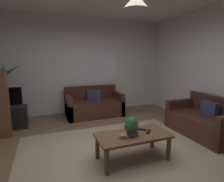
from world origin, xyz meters
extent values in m
cube|color=brown|center=(0.00, 0.00, -0.01)|extent=(5.08, 5.53, 0.02)
cube|color=tan|center=(0.00, -0.20, 0.00)|extent=(3.30, 3.04, 0.01)
cube|color=silver|center=(0.00, 2.79, 1.41)|extent=(5.20, 0.06, 2.82)
cube|color=white|center=(0.38, 2.76, 1.38)|extent=(1.36, 0.01, 0.96)
cube|color=#47281E|center=(0.20, 2.23, 0.21)|extent=(1.57, 0.86, 0.42)
cube|color=#47281E|center=(0.20, 2.60, 0.62)|extent=(1.57, 0.12, 0.40)
cube|color=#47281E|center=(-0.53, 2.23, 0.32)|extent=(0.12, 0.86, 0.64)
cube|color=#47281E|center=(0.92, 2.23, 0.32)|extent=(0.12, 0.86, 0.64)
cube|color=navy|center=(0.24, 2.42, 0.56)|extent=(0.40, 0.13, 0.28)
cube|color=#47281E|center=(2.01, 0.09, 0.21)|extent=(0.86, 1.45, 0.42)
cube|color=#47281E|center=(2.38, 0.09, 0.62)|extent=(0.12, 1.45, 0.40)
cube|color=#47281E|center=(2.01, 0.76, 0.32)|extent=(0.86, 0.12, 0.64)
cube|color=navy|center=(2.20, 0.12, 0.56)|extent=(0.16, 0.41, 0.28)
cube|color=brown|center=(0.15, -0.24, 0.41)|extent=(1.17, 0.58, 0.04)
cylinder|color=brown|center=(-0.38, -0.47, 0.20)|extent=(0.07, 0.07, 0.39)
cylinder|color=brown|center=(0.67, -0.47, 0.20)|extent=(0.07, 0.07, 0.39)
cylinder|color=brown|center=(-0.38, -0.01, 0.20)|extent=(0.07, 0.07, 0.39)
cylinder|color=brown|center=(0.67, -0.01, 0.20)|extent=(0.07, 0.07, 0.39)
cube|color=beige|center=(-0.05, -0.31, 0.44)|extent=(0.15, 0.11, 0.02)
cube|color=#99663F|center=(-0.06, -0.30, 0.47)|extent=(0.14, 0.14, 0.03)
cube|color=black|center=(0.36, -0.14, 0.44)|extent=(0.15, 0.15, 0.02)
cube|color=black|center=(0.42, -0.26, 0.44)|extent=(0.15, 0.15, 0.02)
cylinder|color=#4C4C51|center=(0.12, -0.28, 0.47)|extent=(0.18, 0.18, 0.08)
sphere|color=#235B2D|center=(0.09, -0.28, 0.58)|extent=(0.21, 0.21, 0.21)
sphere|color=#235B2D|center=(0.11, -0.27, 0.64)|extent=(0.19, 0.19, 0.19)
cube|color=black|center=(-1.99, 2.01, 0.25)|extent=(0.90, 0.44, 0.50)
cube|color=black|center=(-1.99, 1.99, 0.76)|extent=(0.75, 0.05, 0.42)
cube|color=black|center=(-1.99, 1.97, 0.76)|extent=(0.71, 0.00, 0.38)
cube|color=black|center=(-1.99, 1.99, 0.52)|extent=(0.24, 0.16, 0.04)
cylinder|color=brown|center=(-2.07, 2.44, 0.15)|extent=(0.32, 0.32, 0.30)
cylinder|color=brown|center=(-2.07, 2.44, 0.75)|extent=(0.05, 0.05, 0.89)
cone|color=#235B2D|center=(-1.86, 2.48, 1.33)|extent=(0.48, 0.19, 0.37)
cone|color=#235B2D|center=(-2.02, 2.65, 1.26)|extent=(0.17, 0.45, 0.25)
cone|color=#235B2D|center=(-2.00, 2.28, 1.33)|extent=(0.22, 0.41, 0.39)
cone|color=beige|center=(0.15, -0.24, 2.41)|extent=(0.36, 0.36, 0.21)
camera|label=1|loc=(-1.13, -2.64, 1.61)|focal=28.85mm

